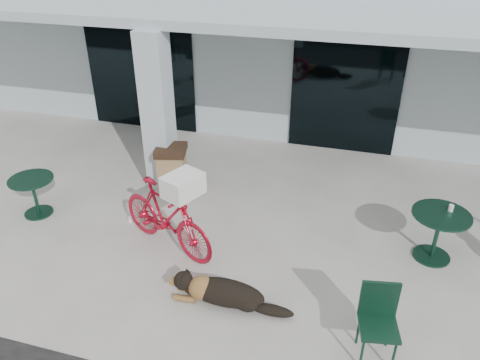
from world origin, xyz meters
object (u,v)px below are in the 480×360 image
(cafe_table_near, at_px, (35,196))
(cafe_chair_far_a, at_px, (379,327))
(trash_receptacle, at_px, (172,170))
(cafe_table_far, at_px, (436,236))
(dog, at_px, (225,291))
(bicycle, at_px, (166,217))

(cafe_table_near, distance_m, cafe_chair_far_a, 6.32)
(cafe_table_near, height_order, trash_receptacle, trash_receptacle)
(cafe_table_far, relative_size, cafe_chair_far_a, 0.87)
(cafe_table_far, bearing_deg, cafe_chair_far_a, -110.33)
(cafe_table_far, height_order, cafe_chair_far_a, cafe_chair_far_a)
(cafe_table_near, relative_size, cafe_table_far, 0.88)
(cafe_table_near, height_order, cafe_chair_far_a, cafe_chair_far_a)
(cafe_table_near, xyz_separation_m, cafe_table_far, (6.95, 0.66, 0.05))
(dog, height_order, cafe_chair_far_a, cafe_chair_far_a)
(cafe_table_far, bearing_deg, cafe_table_near, -174.61)
(dog, height_order, trash_receptacle, trash_receptacle)
(dog, relative_size, cafe_chair_far_a, 1.30)
(bicycle, relative_size, trash_receptacle, 2.04)
(bicycle, xyz_separation_m, cafe_table_far, (4.22, 0.92, -0.18))
(cafe_chair_far_a, relative_size, trash_receptacle, 1.05)
(dog, bearing_deg, cafe_table_far, 29.24)
(bicycle, height_order, cafe_table_far, bicycle)
(bicycle, height_order, cafe_chair_far_a, bicycle)
(cafe_table_far, xyz_separation_m, trash_receptacle, (-4.84, 0.78, 0.07))
(dog, height_order, cafe_table_near, cafe_table_near)
(cafe_chair_far_a, xyz_separation_m, trash_receptacle, (-4.00, 3.06, -0.03))
(bicycle, bearing_deg, cafe_chair_far_a, -88.01)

